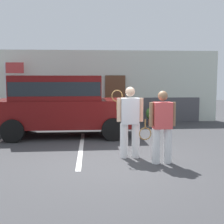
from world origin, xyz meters
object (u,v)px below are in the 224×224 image
(tennis_player_woman, at_px, (162,126))
(tennis_player_man, at_px, (130,121))
(potted_plant_by_porch, at_px, (153,115))
(flag_pole, at_px, (10,81))
(parked_suv, at_px, (62,103))

(tennis_player_woman, bearing_deg, tennis_player_man, -42.52)
(potted_plant_by_porch, distance_m, flag_pole, 6.19)
(tennis_player_man, xyz_separation_m, potted_plant_by_porch, (1.67, 5.22, -0.48))
(tennis_player_man, bearing_deg, tennis_player_woman, 143.50)
(potted_plant_by_porch, xyz_separation_m, flag_pole, (-6.00, 0.52, 1.44))
(flag_pole, bearing_deg, potted_plant_by_porch, -4.99)
(tennis_player_woman, height_order, potted_plant_by_porch, tennis_player_woman)
(parked_suv, relative_size, potted_plant_by_porch, 5.94)
(tennis_player_man, relative_size, flag_pole, 0.65)
(tennis_player_man, height_order, potted_plant_by_porch, tennis_player_man)
(tennis_player_woman, relative_size, potted_plant_by_porch, 2.15)
(parked_suv, xyz_separation_m, tennis_player_woman, (2.61, -3.55, -0.28))
(parked_suv, xyz_separation_m, tennis_player_man, (1.93, -3.00, -0.23))
(parked_suv, bearing_deg, tennis_player_man, -58.12)
(tennis_player_woman, xyz_separation_m, potted_plant_by_porch, (1.00, 5.77, -0.44))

